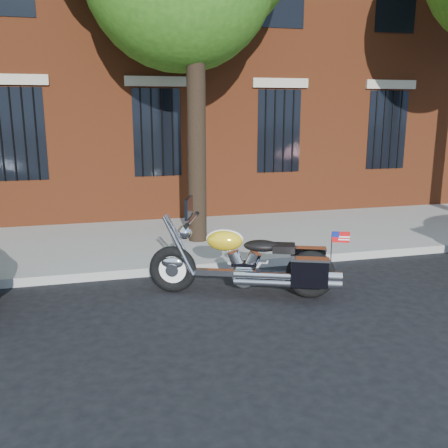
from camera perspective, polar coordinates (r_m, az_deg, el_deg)
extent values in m
plane|color=black|center=(7.36, -2.29, -8.83)|extent=(120.00, 120.00, 0.00)
cube|color=gray|center=(8.61, -4.24, -5.04)|extent=(40.00, 0.16, 0.15)
cube|color=gray|center=(10.39, -6.10, -1.91)|extent=(40.00, 3.60, 0.15)
cube|color=brown|center=(17.12, -10.30, 23.80)|extent=(26.00, 10.00, 12.00)
cube|color=black|center=(11.89, -7.69, 10.30)|extent=(1.10, 0.14, 2.00)
cube|color=#B2A893|center=(11.87, -7.84, 15.85)|extent=(1.40, 0.20, 0.22)
cylinder|color=black|center=(11.82, -7.64, 10.28)|extent=(0.04, 0.04, 2.00)
cylinder|color=black|center=(9.78, -3.17, 11.59)|extent=(0.36, 0.36, 5.00)
torus|color=black|center=(7.63, -5.86, -5.16)|extent=(0.74, 0.42, 0.73)
torus|color=black|center=(7.46, 9.85, -5.70)|extent=(0.74, 0.42, 0.73)
cylinder|color=white|center=(7.63, -5.86, -5.16)|extent=(0.53, 0.26, 0.54)
cylinder|color=white|center=(7.46, 9.85, -5.70)|extent=(0.53, 0.26, 0.54)
ellipsoid|color=white|center=(7.59, -5.88, -4.38)|extent=(0.41, 0.27, 0.21)
ellipsoid|color=yellow|center=(7.42, 9.89, -4.75)|extent=(0.41, 0.28, 0.21)
cube|color=white|center=(7.48, 1.90, -5.64)|extent=(1.56, 0.69, 0.09)
cylinder|color=white|center=(7.48, 2.32, -5.81)|extent=(0.39, 0.31, 0.35)
cylinder|color=white|center=(7.28, 6.48, -6.35)|extent=(1.30, 0.58, 0.10)
ellipsoid|color=yellow|center=(7.36, 0.08, -1.89)|extent=(0.61, 0.48, 0.31)
ellipsoid|color=black|center=(7.34, 4.30, -2.50)|extent=(0.60, 0.48, 0.17)
cube|color=black|center=(7.69, 9.54, -4.18)|extent=(0.55, 0.35, 0.41)
cube|color=black|center=(7.16, 9.74, -5.51)|extent=(0.55, 0.35, 0.41)
cylinder|color=white|center=(7.36, -3.69, 0.52)|extent=(0.34, 0.80, 0.04)
sphere|color=white|center=(7.43, -4.49, -0.93)|extent=(0.28, 0.28, 0.22)
cube|color=black|center=(7.33, -4.05, 1.85)|extent=(0.20, 0.42, 0.30)
cube|color=red|center=(7.00, 13.20, -1.47)|extent=(0.23, 0.10, 0.15)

